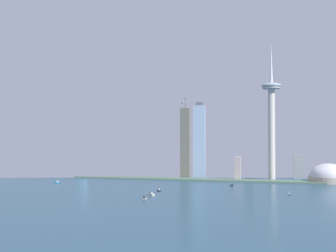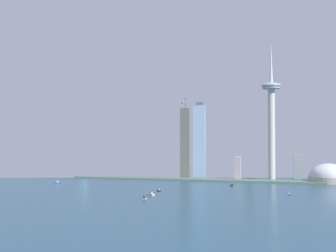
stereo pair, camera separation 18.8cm
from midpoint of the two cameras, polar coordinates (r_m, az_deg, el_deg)
The scene contains 18 objects.
ground_plane at distance 500.05m, azimuth -14.23°, elevation -12.62°, with size 6000.00×6000.00×0.00m, color navy.
waterfront_pier at distance 968.68m, azimuth 0.50°, elevation -7.18°, with size 696.59×43.16×3.40m, color #4F6B59.
observation_tower at distance 975.51m, azimuth 13.89°, elevation 2.04°, with size 44.40×44.40×314.94m.
stadium_dome at distance 963.37m, azimuth 21.05°, elevation -6.47°, with size 84.36×84.36×53.98m.
skyscraper_0 at distance 1036.07m, azimuth 17.30°, elevation -5.29°, with size 20.99×12.97×55.72m.
skyscraper_1 at distance 1048.83m, azimuth 11.03°, elevation -3.66°, with size 16.22×19.54×132.52m.
skyscraper_2 at distance 1026.59m, azimuth 6.66°, elevation -5.17°, with size 20.72×17.60×65.99m.
skyscraper_3 at distance 999.06m, azimuth 4.30°, elevation -2.07°, with size 27.65×17.01×180.20m.
skyscraper_4 at distance 974.59m, azimuth 9.47°, elevation -5.68°, with size 12.83×26.37×52.34m.
skyscraper_5 at distance 988.83m, azimuth 2.36°, elevation -2.35°, with size 22.24×13.43×189.63m.
skyscraper_6 at distance 1130.16m, azimuth -11.53°, elevation -4.08°, with size 17.26×24.88×99.78m.
boat_0 at distance 758.43m, azimuth -1.25°, elevation -8.75°, with size 7.80×6.72×4.22m.
boat_1 at distance 663.59m, azimuth -3.28°, elevation -9.77°, with size 8.46×4.61×4.61m.
boat_2 at distance 709.59m, azimuth -2.38°, elevation -9.22°, with size 16.29×14.13×4.91m.
boat_4 at distance 732.71m, azimuth 16.17°, elevation -8.94°, with size 2.61×8.29×9.17m.
boat_5 at distance 848.05m, azimuth 8.67°, elevation -7.98°, with size 4.88×12.84×10.34m.
boat_6 at distance 918.11m, azimuth -14.80°, elevation -7.44°, with size 12.93×10.61×10.74m.
airplane at distance 887.74m, azimuth 1.96°, elevation 3.25°, with size 28.08×30.33×7.93m.
Camera 1 is at (236.81, -429.76, 96.19)m, focal length 44.80 mm.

